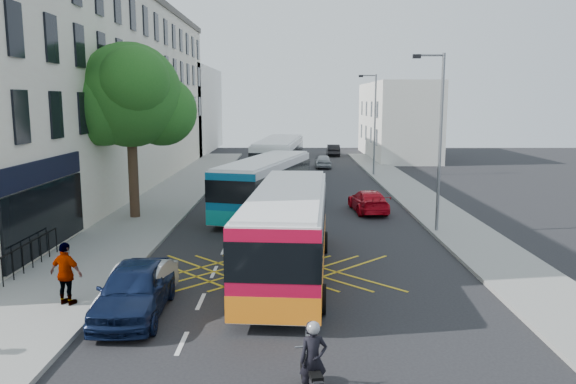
{
  "coord_description": "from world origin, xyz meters",
  "views": [
    {
      "loc": [
        -0.44,
        -13.36,
        6.07
      ],
      "look_at": [
        -0.57,
        10.37,
        2.2
      ],
      "focal_mm": 35.0,
      "sensor_mm": 36.0,
      "label": 1
    }
  ],
  "objects_px": {
    "lamp_far": "(374,119)",
    "distant_car_dark": "(333,150)",
    "parked_car_silver": "(139,288)",
    "distant_car_silver": "(323,161)",
    "pedestrian_far": "(66,274)",
    "lamp_near": "(438,133)",
    "street_tree": "(129,96)",
    "red_hatchback": "(368,201)",
    "bus_far": "(279,160)",
    "distant_car_grey": "(274,153)",
    "motorbike": "(313,364)",
    "bus_mid": "(265,184)",
    "bus_near": "(288,230)",
    "parked_car_blue": "(134,289)"
  },
  "relations": [
    {
      "from": "motorbike",
      "to": "distant_car_dark",
      "type": "distance_m",
      "value": 52.05
    },
    {
      "from": "bus_near",
      "to": "parked_car_blue",
      "type": "bearing_deg",
      "value": -135.07
    },
    {
      "from": "bus_mid",
      "to": "distant_car_grey",
      "type": "distance_m",
      "value": 28.61
    },
    {
      "from": "street_tree",
      "to": "lamp_far",
      "type": "bearing_deg",
      "value": 49.19
    },
    {
      "from": "lamp_far",
      "to": "bus_far",
      "type": "bearing_deg",
      "value": -154.25
    },
    {
      "from": "motorbike",
      "to": "distant_car_silver",
      "type": "xyz_separation_m",
      "value": [
        2.5,
        40.5,
        -0.2
      ]
    },
    {
      "from": "parked_car_silver",
      "to": "distant_car_silver",
      "type": "xyz_separation_m",
      "value": [
        7.4,
        35.42,
        -0.04
      ]
    },
    {
      "from": "red_hatchback",
      "to": "bus_far",
      "type": "bearing_deg",
      "value": -70.23
    },
    {
      "from": "lamp_near",
      "to": "red_hatchback",
      "type": "xyz_separation_m",
      "value": [
        -2.37,
        5.06,
        -4.01
      ]
    },
    {
      "from": "parked_car_silver",
      "to": "distant_car_silver",
      "type": "bearing_deg",
      "value": 81.08
    },
    {
      "from": "red_hatchback",
      "to": "distant_car_dark",
      "type": "xyz_separation_m",
      "value": [
        0.44,
        32.07,
        0.03
      ]
    },
    {
      "from": "lamp_near",
      "to": "distant_car_dark",
      "type": "xyz_separation_m",
      "value": [
        -1.93,
        37.13,
        -3.98
      ]
    },
    {
      "from": "lamp_far",
      "to": "red_hatchback",
      "type": "bearing_deg",
      "value": -99.0
    },
    {
      "from": "lamp_far",
      "to": "parked_car_silver",
      "type": "height_order",
      "value": "lamp_far"
    },
    {
      "from": "motorbike",
      "to": "red_hatchback",
      "type": "distance_m",
      "value": 20.17
    },
    {
      "from": "distant_car_grey",
      "to": "distant_car_silver",
      "type": "relative_size",
      "value": 1.22
    },
    {
      "from": "bus_mid",
      "to": "lamp_near",
      "type": "bearing_deg",
      "value": -15.79
    },
    {
      "from": "parked_car_silver",
      "to": "pedestrian_far",
      "type": "distance_m",
      "value": 2.14
    },
    {
      "from": "street_tree",
      "to": "red_hatchback",
      "type": "relative_size",
      "value": 2.1
    },
    {
      "from": "bus_mid",
      "to": "motorbike",
      "type": "height_order",
      "value": "bus_mid"
    },
    {
      "from": "parked_car_silver",
      "to": "distant_car_dark",
      "type": "bearing_deg",
      "value": 81.8
    },
    {
      "from": "bus_near",
      "to": "red_hatchback",
      "type": "bearing_deg",
      "value": 73.02
    },
    {
      "from": "bus_near",
      "to": "bus_mid",
      "type": "xyz_separation_m",
      "value": [
        -1.31,
        11.13,
        -0.04
      ]
    },
    {
      "from": "lamp_far",
      "to": "distant_car_dark",
      "type": "bearing_deg",
      "value": 96.42
    },
    {
      "from": "bus_mid",
      "to": "bus_far",
      "type": "height_order",
      "value": "bus_far"
    },
    {
      "from": "distant_car_grey",
      "to": "distant_car_dark",
      "type": "relative_size",
      "value": 1.14
    },
    {
      "from": "street_tree",
      "to": "lamp_near",
      "type": "height_order",
      "value": "street_tree"
    },
    {
      "from": "bus_near",
      "to": "bus_mid",
      "type": "distance_m",
      "value": 11.21
    },
    {
      "from": "lamp_far",
      "to": "distant_car_silver",
      "type": "xyz_separation_m",
      "value": [
        -3.7,
        5.75,
        -4.0
      ]
    },
    {
      "from": "street_tree",
      "to": "bus_far",
      "type": "bearing_deg",
      "value": 61.8
    },
    {
      "from": "lamp_near",
      "to": "motorbike",
      "type": "xyz_separation_m",
      "value": [
        -6.19,
        -14.75,
        -3.81
      ]
    },
    {
      "from": "bus_mid",
      "to": "distant_car_dark",
      "type": "distance_m",
      "value": 32.89
    },
    {
      "from": "distant_car_dark",
      "to": "bus_mid",
      "type": "bearing_deg",
      "value": 80.1
    },
    {
      "from": "bus_near",
      "to": "bus_far",
      "type": "height_order",
      "value": "bus_far"
    },
    {
      "from": "distant_car_dark",
      "to": "lamp_near",
      "type": "bearing_deg",
      "value": 93.79
    },
    {
      "from": "bus_far",
      "to": "parked_car_blue",
      "type": "relative_size",
      "value": 2.65
    },
    {
      "from": "red_hatchback",
      "to": "distant_car_grey",
      "type": "height_order",
      "value": "distant_car_grey"
    },
    {
      "from": "bus_far",
      "to": "distant_car_dark",
      "type": "relative_size",
      "value": 3.08
    },
    {
      "from": "bus_far",
      "to": "bus_mid",
      "type": "bearing_deg",
      "value": -87.29
    },
    {
      "from": "distant_car_dark",
      "to": "distant_car_grey",
      "type": "bearing_deg",
      "value": 30.7
    },
    {
      "from": "lamp_near",
      "to": "bus_near",
      "type": "relative_size",
      "value": 0.73
    },
    {
      "from": "distant_car_silver",
      "to": "lamp_near",
      "type": "bearing_deg",
      "value": 98.83
    },
    {
      "from": "lamp_far",
      "to": "distant_car_grey",
      "type": "xyz_separation_m",
      "value": [
        -8.39,
        13.42,
        -4.01
      ]
    },
    {
      "from": "lamp_near",
      "to": "parked_car_blue",
      "type": "distance_m",
      "value": 15.49
    },
    {
      "from": "lamp_far",
      "to": "distant_car_silver",
      "type": "distance_m",
      "value": 7.92
    },
    {
      "from": "lamp_far",
      "to": "parked_car_silver",
      "type": "xyz_separation_m",
      "value": [
        -11.1,
        -29.67,
        -3.96
      ]
    },
    {
      "from": "lamp_far",
      "to": "distant_car_grey",
      "type": "distance_m",
      "value": 16.32
    },
    {
      "from": "motorbike",
      "to": "street_tree",
      "type": "bearing_deg",
      "value": 104.89
    },
    {
      "from": "bus_far",
      "to": "parked_car_blue",
      "type": "xyz_separation_m",
      "value": [
        -3.58,
        -26.46,
        -0.96
      ]
    },
    {
      "from": "bus_far",
      "to": "lamp_far",
      "type": "bearing_deg",
      "value": 31.08
    }
  ]
}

